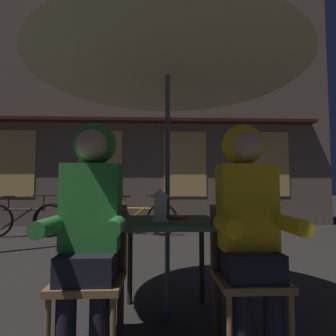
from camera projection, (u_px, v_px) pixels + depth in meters
name	position (u px, v px, depth m)	size (l,w,h in m)	color
ground_plane	(167.00, 320.00, 2.08)	(60.00, 60.00, 0.00)	#2D2B28
cafe_table	(167.00, 233.00, 2.12)	(0.72, 0.72, 0.74)	#42664C
patio_umbrella	(167.00, 52.00, 2.22)	(2.10, 2.10, 2.31)	#4C4C51
lantern	(160.00, 205.00, 2.01)	(0.11, 0.11, 0.23)	white
chair_left	(92.00, 268.00, 1.72)	(0.40, 0.40, 0.87)	olive
chair_right	(246.00, 266.00, 1.76)	(0.40, 0.40, 0.87)	olive
person_left_hooded	(91.00, 211.00, 1.69)	(0.45, 0.56, 1.40)	black
person_right_hooded	(247.00, 210.00, 1.73)	(0.45, 0.56, 1.40)	black
shopfront_building	(144.00, 110.00, 7.65)	(10.00, 0.93, 6.20)	#6B5B4C
bicycle_nearest	(23.00, 220.00, 5.53)	(1.68, 0.10, 0.84)	black
bicycle_second	(77.00, 218.00, 5.83)	(1.67, 0.27, 0.84)	black
bicycle_third	(138.00, 218.00, 5.83)	(1.66, 0.39, 0.84)	black
book	(174.00, 217.00, 2.21)	(0.20, 0.14, 0.02)	olive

